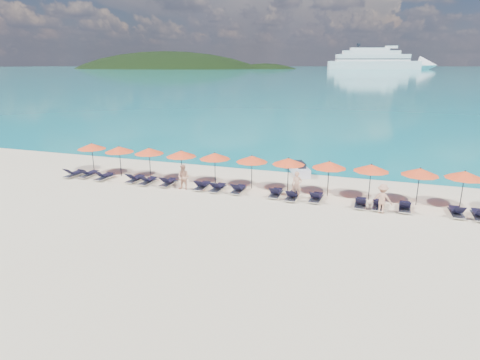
% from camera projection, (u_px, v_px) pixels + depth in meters
% --- Properties ---
extents(ground, '(1400.00, 1400.00, 0.00)m').
position_uv_depth(ground, '(222.00, 216.00, 21.84)').
color(ground, beige).
extents(sea, '(1600.00, 1300.00, 0.01)m').
position_uv_depth(sea, '(375.00, 68.00, 622.15)').
color(sea, '#1FA9B2').
rests_on(sea, ground).
extents(headland_main, '(374.00, 242.00, 126.50)m').
position_uv_depth(headland_main, '(167.00, 94.00, 615.66)').
color(headland_main, black).
rests_on(headland_main, ground).
extents(headland_small, '(162.00, 126.00, 85.50)m').
position_uv_depth(headland_small, '(264.00, 94.00, 587.01)').
color(headland_small, black).
rests_on(headland_small, ground).
extents(cruise_ship, '(141.53, 53.76, 39.02)m').
position_uv_depth(cruise_ship, '(383.00, 61.00, 527.47)').
color(cruise_ship, white).
rests_on(cruise_ship, ground).
extents(jetski, '(2.00, 2.83, 0.95)m').
position_uv_depth(jetski, '(300.00, 170.00, 29.77)').
color(jetski, white).
rests_on(jetski, ground).
extents(beachgoer_a, '(0.67, 0.49, 1.71)m').
position_uv_depth(beachgoer_a, '(297.00, 185.00, 24.37)').
color(beachgoer_a, tan).
rests_on(beachgoer_a, ground).
extents(beachgoer_b, '(0.83, 0.49, 1.68)m').
position_uv_depth(beachgoer_b, '(184.00, 177.00, 26.10)').
color(beachgoer_b, tan).
rests_on(beachgoer_b, ground).
extents(beachgoer_c, '(1.15, 0.68, 1.66)m').
position_uv_depth(beachgoer_c, '(382.00, 199.00, 22.01)').
color(beachgoer_c, tan).
rests_on(beachgoer_c, ground).
extents(umbrella_0, '(2.10, 2.10, 2.28)m').
position_uv_depth(umbrella_0, '(92.00, 146.00, 29.97)').
color(umbrella_0, black).
rests_on(umbrella_0, ground).
extents(umbrella_1, '(2.10, 2.10, 2.28)m').
position_uv_depth(umbrella_1, '(119.00, 149.00, 28.94)').
color(umbrella_1, black).
rests_on(umbrella_1, ground).
extents(umbrella_2, '(2.10, 2.10, 2.28)m').
position_uv_depth(umbrella_2, '(149.00, 151.00, 28.39)').
color(umbrella_2, black).
rests_on(umbrella_2, ground).
extents(umbrella_3, '(2.10, 2.10, 2.28)m').
position_uv_depth(umbrella_3, '(181.00, 154.00, 27.51)').
color(umbrella_3, black).
rests_on(umbrella_3, ground).
extents(umbrella_4, '(2.10, 2.10, 2.28)m').
position_uv_depth(umbrella_4, '(215.00, 156.00, 26.85)').
color(umbrella_4, black).
rests_on(umbrella_4, ground).
extents(umbrella_5, '(2.10, 2.10, 2.28)m').
position_uv_depth(umbrella_5, '(252.00, 159.00, 26.03)').
color(umbrella_5, black).
rests_on(umbrella_5, ground).
extents(umbrella_6, '(2.10, 2.10, 2.28)m').
position_uv_depth(umbrella_6, '(289.00, 161.00, 25.38)').
color(umbrella_6, black).
rests_on(umbrella_6, ground).
extents(umbrella_7, '(2.10, 2.10, 2.28)m').
position_uv_depth(umbrella_7, '(329.00, 165.00, 24.52)').
color(umbrella_7, black).
rests_on(umbrella_7, ground).
extents(umbrella_8, '(2.10, 2.10, 2.28)m').
position_uv_depth(umbrella_8, '(371.00, 168.00, 23.80)').
color(umbrella_8, black).
rests_on(umbrella_8, ground).
extents(umbrella_9, '(2.10, 2.10, 2.28)m').
position_uv_depth(umbrella_9, '(420.00, 172.00, 22.94)').
color(umbrella_9, black).
rests_on(umbrella_9, ground).
extents(umbrella_10, '(2.10, 2.10, 2.28)m').
position_uv_depth(umbrella_10, '(465.00, 175.00, 22.32)').
color(umbrella_10, black).
rests_on(umbrella_10, ground).
extents(lounger_0, '(0.76, 1.75, 0.66)m').
position_uv_depth(lounger_0, '(74.00, 174.00, 29.29)').
color(lounger_0, silver).
rests_on(lounger_0, ground).
extents(lounger_1, '(0.70, 1.73, 0.66)m').
position_uv_depth(lounger_1, '(89.00, 174.00, 29.24)').
color(lounger_1, silver).
rests_on(lounger_1, ground).
extents(lounger_2, '(0.71, 1.73, 0.66)m').
position_uv_depth(lounger_2, '(104.00, 176.00, 28.59)').
color(lounger_2, silver).
rests_on(lounger_2, ground).
extents(lounger_3, '(0.71, 1.73, 0.66)m').
position_uv_depth(lounger_3, '(135.00, 179.00, 28.01)').
color(lounger_3, silver).
rests_on(lounger_3, ground).
extents(lounger_4, '(0.70, 1.73, 0.66)m').
position_uv_depth(lounger_4, '(148.00, 181.00, 27.54)').
color(lounger_4, silver).
rests_on(lounger_4, ground).
extents(lounger_5, '(0.66, 1.72, 0.66)m').
position_uv_depth(lounger_5, '(168.00, 182.00, 27.19)').
color(lounger_5, silver).
rests_on(lounger_5, ground).
extents(lounger_6, '(0.65, 1.71, 0.66)m').
position_uv_depth(lounger_6, '(202.00, 186.00, 26.42)').
color(lounger_6, silver).
rests_on(lounger_6, ground).
extents(lounger_7, '(0.67, 1.72, 0.66)m').
position_uv_depth(lounger_7, '(218.00, 187.00, 26.04)').
color(lounger_7, silver).
rests_on(lounger_7, ground).
extents(lounger_8, '(0.65, 1.71, 0.66)m').
position_uv_depth(lounger_8, '(239.00, 189.00, 25.69)').
color(lounger_8, silver).
rests_on(lounger_8, ground).
extents(lounger_9, '(0.66, 1.71, 0.66)m').
position_uv_depth(lounger_9, '(276.00, 193.00, 24.95)').
color(lounger_9, silver).
rests_on(lounger_9, ground).
extents(lounger_10, '(0.64, 1.71, 0.66)m').
position_uv_depth(lounger_10, '(292.00, 196.00, 24.39)').
color(lounger_10, silver).
rests_on(lounger_10, ground).
extents(lounger_11, '(0.72, 1.73, 0.66)m').
position_uv_depth(lounger_11, '(316.00, 197.00, 24.14)').
color(lounger_11, silver).
rests_on(lounger_11, ground).
extents(lounger_12, '(0.65, 1.71, 0.66)m').
position_uv_depth(lounger_12, '(361.00, 203.00, 23.18)').
color(lounger_12, silver).
rests_on(lounger_12, ground).
extents(lounger_13, '(0.77, 1.75, 0.66)m').
position_uv_depth(lounger_13, '(379.00, 205.00, 22.87)').
color(lounger_13, silver).
rests_on(lounger_13, ground).
extents(lounger_14, '(0.70, 1.73, 0.66)m').
position_uv_depth(lounger_14, '(405.00, 206.00, 22.56)').
color(lounger_14, silver).
rests_on(lounger_14, ground).
extents(lounger_15, '(0.68, 1.72, 0.66)m').
position_uv_depth(lounger_15, '(456.00, 212.00, 21.79)').
color(lounger_15, silver).
rests_on(lounger_15, ground).
extents(lounger_16, '(0.64, 1.71, 0.66)m').
position_uv_depth(lounger_16, '(479.00, 215.00, 21.35)').
color(lounger_16, silver).
rests_on(lounger_16, ground).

